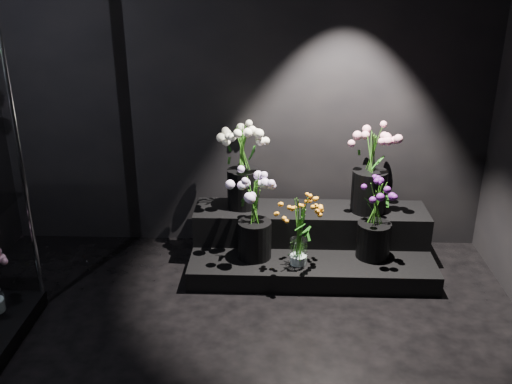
{
  "coord_description": "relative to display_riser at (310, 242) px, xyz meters",
  "views": [
    {
      "loc": [
        0.27,
        -2.52,
        2.3
      ],
      "look_at": [
        0.13,
        1.2,
        0.78
      ],
      "focal_mm": 40.0,
      "sensor_mm": 36.0,
      "label": 1
    }
  ],
  "objects": [
    {
      "name": "wall_back",
      "position": [
        -0.56,
        0.38,
        1.23
      ],
      "size": [
        4.0,
        0.0,
        4.0
      ],
      "primitive_type": "plane",
      "rotation": [
        1.57,
        0.0,
        0.0
      ],
      "color": "black",
      "rests_on": "floor"
    },
    {
      "name": "display_riser",
      "position": [
        0.0,
        0.0,
        0.0
      ],
      "size": [
        1.89,
        0.84,
        0.42
      ],
      "color": "black",
      "rests_on": "floor"
    },
    {
      "name": "bouquet_orange_bells",
      "position": [
        -0.11,
        -0.33,
        0.27
      ],
      "size": [
        0.3,
        0.3,
        0.57
      ],
      "rotation": [
        0.0,
        0.0,
        0.11
      ],
      "color": "white",
      "rests_on": "display_riser"
    },
    {
      "name": "bouquet_lilac",
      "position": [
        -0.44,
        -0.23,
        0.36
      ],
      "size": [
        0.4,
        0.4,
        0.67
      ],
      "rotation": [
        0.0,
        0.0,
        -0.2
      ],
      "color": "black",
      "rests_on": "display_riser"
    },
    {
      "name": "bouquet_purple",
      "position": [
        0.47,
        -0.19,
        0.31
      ],
      "size": [
        0.35,
        0.35,
        0.62
      ],
      "rotation": [
        0.0,
        0.0,
        -0.19
      ],
      "color": "black",
      "rests_on": "display_riser"
    },
    {
      "name": "bouquet_cream_roses",
      "position": [
        -0.55,
        0.15,
        0.65
      ],
      "size": [
        0.46,
        0.46,
        0.69
      ],
      "rotation": [
        0.0,
        0.0,
        -0.18
      ],
      "color": "black",
      "rests_on": "display_riser"
    },
    {
      "name": "bouquet_pink_roses",
      "position": [
        0.46,
        0.1,
        0.64
      ],
      "size": [
        0.48,
        0.48,
        0.7
      ],
      "rotation": [
        0.0,
        0.0,
        0.41
      ],
      "color": "black",
      "rests_on": "display_riser"
    }
  ]
}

